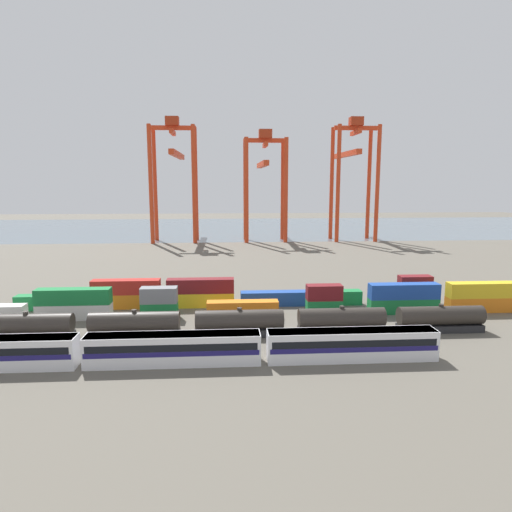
# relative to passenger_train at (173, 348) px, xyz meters

# --- Properties ---
(ground_plane) EXTENTS (420.00, 420.00, 0.00)m
(ground_plane) POSITION_rel_passenger_train_xyz_m (3.52, 61.77, -2.14)
(ground_plane) COLOR #5B564C
(harbour_water) EXTENTS (400.00, 110.00, 0.01)m
(harbour_water) POSITION_rel_passenger_train_xyz_m (3.52, 169.37, -2.14)
(harbour_water) COLOR slate
(harbour_water) RESTS_ON ground_plane
(passenger_train) EXTENTS (66.93, 3.14, 3.90)m
(passenger_train) POSITION_rel_passenger_train_xyz_m (0.00, 0.00, 0.00)
(passenger_train) COLOR silver
(passenger_train) RESTS_ON ground_plane
(freight_tank_row) EXTENTS (74.00, 2.82, 4.28)m
(freight_tank_row) POSITION_rel_passenger_train_xyz_m (8.55, 9.99, -0.13)
(freight_tank_row) COLOR #232326
(freight_tank_row) RESTS_ON ground_plane
(shipping_container_1) EXTENTS (12.10, 2.44, 2.60)m
(shipping_container_1) POSITION_rel_passenger_train_xyz_m (-18.54, 19.96, -0.84)
(shipping_container_1) COLOR silver
(shipping_container_1) RESTS_ON ground_plane
(shipping_container_2) EXTENTS (12.10, 2.44, 2.60)m
(shipping_container_2) POSITION_rel_passenger_train_xyz_m (-18.54, 19.96, 1.76)
(shipping_container_2) COLOR #197538
(shipping_container_2) RESTS_ON shipping_container_1
(shipping_container_3) EXTENTS (6.04, 2.44, 2.60)m
(shipping_container_3) POSITION_rel_passenger_train_xyz_m (-4.59, 19.96, -0.84)
(shipping_container_3) COLOR #197538
(shipping_container_3) RESTS_ON ground_plane
(shipping_container_4) EXTENTS (6.04, 2.44, 2.60)m
(shipping_container_4) POSITION_rel_passenger_train_xyz_m (-4.59, 19.96, 1.76)
(shipping_container_4) COLOR slate
(shipping_container_4) RESTS_ON shipping_container_3
(shipping_container_5) EXTENTS (12.10, 2.44, 2.60)m
(shipping_container_5) POSITION_rel_passenger_train_xyz_m (9.37, 19.96, -0.84)
(shipping_container_5) COLOR orange
(shipping_container_5) RESTS_ON ground_plane
(shipping_container_6) EXTENTS (6.04, 2.44, 2.60)m
(shipping_container_6) POSITION_rel_passenger_train_xyz_m (23.32, 19.96, -0.84)
(shipping_container_6) COLOR #197538
(shipping_container_6) RESTS_ON ground_plane
(shipping_container_7) EXTENTS (6.04, 2.44, 2.60)m
(shipping_container_7) POSITION_rel_passenger_train_xyz_m (23.32, 19.96, 1.76)
(shipping_container_7) COLOR maroon
(shipping_container_7) RESTS_ON shipping_container_6
(shipping_container_8) EXTENTS (12.10, 2.44, 2.60)m
(shipping_container_8) POSITION_rel_passenger_train_xyz_m (37.27, 19.96, -0.84)
(shipping_container_8) COLOR #197538
(shipping_container_8) RESTS_ON ground_plane
(shipping_container_9) EXTENTS (12.10, 2.44, 2.60)m
(shipping_container_9) POSITION_rel_passenger_train_xyz_m (37.27, 19.96, 1.76)
(shipping_container_9) COLOR #1C4299
(shipping_container_9) RESTS_ON shipping_container_8
(shipping_container_10) EXTENTS (12.10, 2.44, 2.60)m
(shipping_container_10) POSITION_rel_passenger_train_xyz_m (51.23, 19.96, -0.84)
(shipping_container_10) COLOR orange
(shipping_container_10) RESTS_ON ground_plane
(shipping_container_11) EXTENTS (12.10, 2.44, 2.60)m
(shipping_container_11) POSITION_rel_passenger_train_xyz_m (51.23, 19.96, 1.76)
(shipping_container_11) COLOR gold
(shipping_container_11) RESTS_ON shipping_container_10
(shipping_container_12) EXTENTS (12.10, 2.44, 2.60)m
(shipping_container_12) POSITION_rel_passenger_train_xyz_m (-24.69, 26.32, -0.84)
(shipping_container_12) COLOR #197538
(shipping_container_12) RESTS_ON ground_plane
(shipping_container_13) EXTENTS (12.10, 2.44, 2.60)m
(shipping_container_13) POSITION_rel_passenger_train_xyz_m (-11.37, 26.32, -0.84)
(shipping_container_13) COLOR orange
(shipping_container_13) RESTS_ON ground_plane
(shipping_container_14) EXTENTS (12.10, 2.44, 2.60)m
(shipping_container_14) POSITION_rel_passenger_train_xyz_m (-11.37, 26.32, 1.76)
(shipping_container_14) COLOR #AD211C
(shipping_container_14) RESTS_ON shipping_container_13
(shipping_container_15) EXTENTS (12.10, 2.44, 2.60)m
(shipping_container_15) POSITION_rel_passenger_train_xyz_m (1.96, 26.32, -0.84)
(shipping_container_15) COLOR gold
(shipping_container_15) RESTS_ON ground_plane
(shipping_container_16) EXTENTS (12.10, 2.44, 2.60)m
(shipping_container_16) POSITION_rel_passenger_train_xyz_m (1.96, 26.32, 1.76)
(shipping_container_16) COLOR maroon
(shipping_container_16) RESTS_ON shipping_container_15
(shipping_container_17) EXTENTS (12.10, 2.44, 2.60)m
(shipping_container_17) POSITION_rel_passenger_train_xyz_m (15.29, 26.32, -0.84)
(shipping_container_17) COLOR #1C4299
(shipping_container_17) RESTS_ON ground_plane
(shipping_container_18) EXTENTS (6.04, 2.44, 2.60)m
(shipping_container_18) POSITION_rel_passenger_train_xyz_m (28.61, 26.32, -0.84)
(shipping_container_18) COLOR #197538
(shipping_container_18) RESTS_ON ground_plane
(shipping_container_19) EXTENTS (6.04, 2.44, 2.60)m
(shipping_container_19) POSITION_rel_passenger_train_xyz_m (41.94, 26.32, -0.84)
(shipping_container_19) COLOR maroon
(shipping_container_19) RESTS_ON ground_plane
(shipping_container_20) EXTENTS (6.04, 2.44, 2.60)m
(shipping_container_20) POSITION_rel_passenger_train_xyz_m (41.94, 26.32, 1.76)
(shipping_container_20) COLOR maroon
(shipping_container_20) RESTS_ON shipping_container_19
(gantry_crane_west) EXTENTS (17.12, 41.80, 45.96)m
(gantry_crane_west) POSITION_rel_passenger_train_xyz_m (-12.59, 121.96, 25.94)
(gantry_crane_west) COLOR red
(gantry_crane_west) RESTS_ON ground_plane
(gantry_crane_central) EXTENTS (16.20, 37.95, 41.67)m
(gantry_crane_central) POSITION_rel_passenger_train_xyz_m (21.57, 121.60, 23.22)
(gantry_crane_central) COLOR red
(gantry_crane_central) RESTS_ON ground_plane
(gantry_crane_east) EXTENTS (16.51, 38.74, 46.41)m
(gantry_crane_east) POSITION_rel_passenger_train_xyz_m (55.73, 121.45, 26.08)
(gantry_crane_east) COLOR red
(gantry_crane_east) RESTS_ON ground_plane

